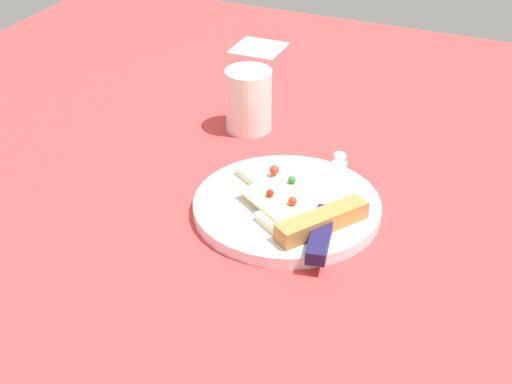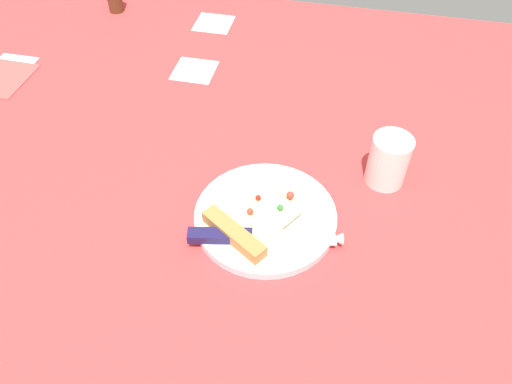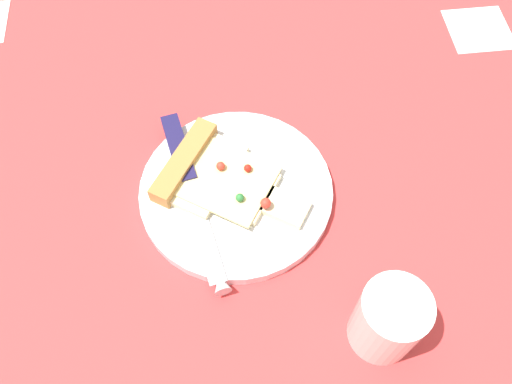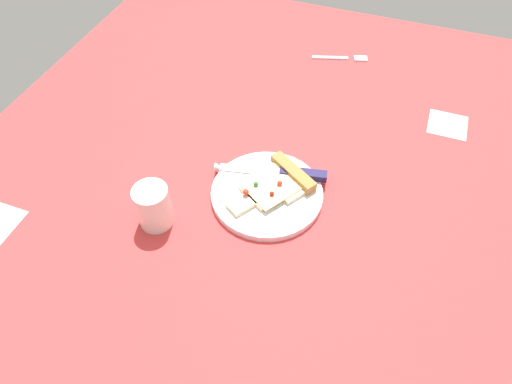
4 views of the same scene
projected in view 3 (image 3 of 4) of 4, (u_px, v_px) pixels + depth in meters
ground_plane at (211, 154)px, 70.78cm from camera, size 155.12×155.12×3.00cm
plate at (236, 192)px, 65.32cm from camera, size 23.22×23.22×1.50cm
pizza_slice at (217, 177)px, 64.55cm from camera, size 18.85×15.99×2.57cm
knife at (188, 181)px, 64.51cm from camera, size 6.74×23.95×2.45cm
drinking_glass at (388, 320)px, 53.51cm from camera, size 6.86×6.86×9.22cm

